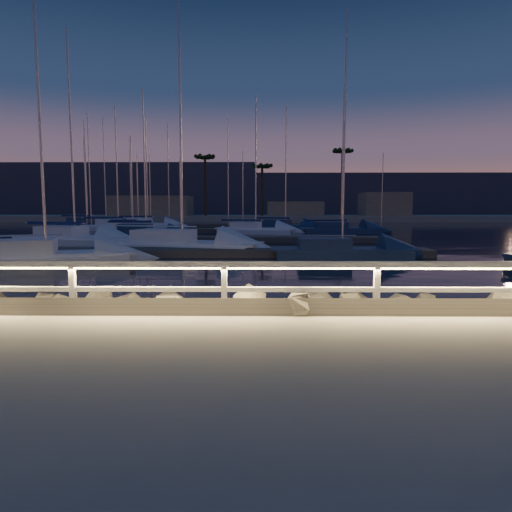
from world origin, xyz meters
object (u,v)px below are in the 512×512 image
object	(u,v)px
sailboat_h	(338,250)
sailboat_i	(132,228)
sailboat_g	(254,229)
sailboat_m	(86,224)
sailboat_l	(339,229)
sailboat_n	(146,224)
sailboat_k	(284,226)
sailboat_f	(72,238)
guard_rail	(170,275)
sailboat_j	(117,226)
sailboat_c	(179,244)
sailboat_e	(144,233)
sailboat_b	(41,256)

from	to	relation	value
sailboat_h	sailboat_i	xyz separation A→B (m)	(-18.11, 25.19, 0.00)
sailboat_g	sailboat_m	xyz separation A→B (m)	(-21.25, 11.85, 0.04)
sailboat_l	sailboat_n	size ratio (longest dim) A/B	1.04
sailboat_k	sailboat_l	xyz separation A→B (m)	(5.16, -6.88, -0.01)
sailboat_f	sailboat_l	world-z (taller)	sailboat_f
sailboat_f	sailboat_i	bearing A→B (deg)	106.95
guard_rail	sailboat_g	bearing A→B (deg)	88.27
sailboat_j	sailboat_m	bearing A→B (deg)	113.00
guard_rail	sailboat_n	xyz separation A→B (m)	(-12.59, 48.43, -0.92)
sailboat_g	sailboat_h	distance (m)	21.74
sailboat_j	sailboat_k	size ratio (longest dim) A/B	1.00
sailboat_l	sailboat_h	bearing A→B (deg)	-108.10
sailboat_g	sailboat_i	xyz separation A→B (m)	(-13.29, 3.99, -0.03)
sailboat_h	sailboat_g	bearing A→B (deg)	103.26
sailboat_l	sailboat_k	bearing A→B (deg)	118.58
sailboat_c	guard_rail	bearing A→B (deg)	-64.76
sailboat_j	sailboat_c	bearing A→B (deg)	-86.64
sailboat_j	sailboat_m	distance (m)	7.97
sailboat_g	sailboat_i	bearing A→B (deg)	176.16
sailboat_e	sailboat_m	bearing A→B (deg)	125.35
sailboat_b	sailboat_m	size ratio (longest dim) A/B	1.01
guard_rail	sailboat_h	xyz separation A→B (m)	(5.92, 15.32, -0.98)
sailboat_f	sailboat_n	bearing A→B (deg)	107.12
sailboat_f	sailboat_n	size ratio (longest dim) A/B	1.08
sailboat_f	sailboat_l	bearing A→B (deg)	47.48
sailboat_j	sailboat_l	xyz separation A→B (m)	(24.15, -6.00, -0.03)
sailboat_b	sailboat_c	xyz separation A→B (m)	(5.22, 6.30, 0.03)
sailboat_i	sailboat_k	distance (m)	16.92
sailboat_n	sailboat_i	bearing A→B (deg)	-89.49
sailboat_f	sailboat_i	world-z (taller)	sailboat_f
guard_rail	sailboat_j	xyz separation A→B (m)	(-14.55, 42.71, -0.92)
sailboat_e	sailboat_b	bearing A→B (deg)	-88.16
sailboat_b	sailboat_m	distance (m)	38.31
sailboat_c	sailboat_k	distance (m)	26.45
sailboat_k	sailboat_n	distance (m)	17.71
sailboat_l	sailboat_e	bearing A→B (deg)	-167.48
sailboat_c	sailboat_h	size ratio (longest dim) A/B	1.25
guard_rail	sailboat_c	bearing A→B (deg)	99.69
sailboat_l	sailboat_n	xyz separation A→B (m)	(-22.20, 11.72, 0.03)
sailboat_b	sailboat_f	distance (m)	11.58
sailboat_j	sailboat_i	bearing A→B (deg)	-64.75
sailboat_b	sailboat_i	distance (m)	28.83
sailboat_e	sailboat_g	xyz separation A→B (m)	(9.27, 6.58, -0.02)
sailboat_l	sailboat_n	distance (m)	25.10
sailboat_b	sailboat_f	world-z (taller)	sailboat_f
sailboat_k	sailboat_n	bearing A→B (deg)	-171.99
sailboat_b	guard_rail	bearing A→B (deg)	-72.99
sailboat_h	sailboat_i	distance (m)	31.02
sailboat_c	sailboat_m	bearing A→B (deg)	135.02
guard_rail	sailboat_n	world-z (taller)	sailboat_n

